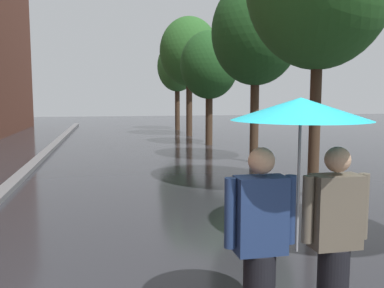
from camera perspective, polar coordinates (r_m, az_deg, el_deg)
name	(u,v)px	position (r m, az deg, el deg)	size (l,w,h in m)	color
kerb_strip	(29,168)	(12.67, -20.94, -2.97)	(0.30, 36.00, 0.12)	slate
street_tree_2	(256,33)	(13.30, 8.54, 14.51)	(2.66, 2.66, 5.53)	#473323
street_tree_3	(209,66)	(17.66, 2.33, 10.45)	(2.38, 2.38, 4.67)	#473323
street_tree_4	(189,52)	(21.72, -0.38, 12.22)	(2.95, 2.95, 5.94)	#473323
street_tree_5	(177,67)	(25.46, -1.99, 10.29)	(2.34, 2.34, 5.22)	#473323
couple_under_umbrella	(299,184)	(3.52, 14.14, -5.17)	(1.24, 1.11, 2.05)	black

